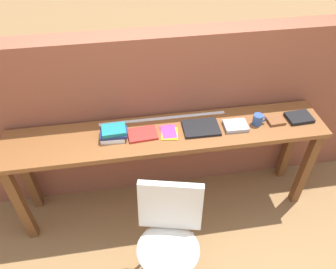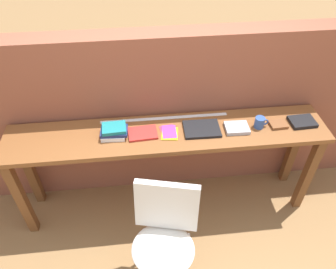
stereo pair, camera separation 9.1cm
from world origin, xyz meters
TOP-DOWN VIEW (x-y plane):
  - ground_plane at (0.00, 0.00)m, footprint 40.00×40.00m
  - brick_wall_back at (0.00, 0.64)m, footprint 6.00×0.20m
  - sideboard at (0.00, 0.30)m, footprint 2.50×0.44m
  - chair_white_moulded at (-0.09, -0.36)m, footprint 0.53×0.54m
  - book_stack_leftmost at (-0.40, 0.30)m, footprint 0.21×0.15m
  - magazine_cycling at (-0.19, 0.30)m, footprint 0.23×0.17m
  - pamphlet_pile_colourful at (0.01, 0.29)m, footprint 0.15×0.20m
  - book_open_centre at (0.27, 0.30)m, footprint 0.28×0.21m
  - book_grey_hardcover at (0.54, 0.27)m, footprint 0.18×0.15m
  - mug at (0.72, 0.28)m, footprint 0.11×0.08m
  - leather_journal_brown at (0.87, 0.28)m, footprint 0.14×0.11m
  - book_repair_rightmost at (1.07, 0.29)m, footprint 0.20×0.16m
  - ruler_metal_back_edge at (-0.01, 0.47)m, footprint 1.02×0.03m

SIDE VIEW (x-z plane):
  - ground_plane at x=0.00m, z-range 0.00..0.00m
  - chair_white_moulded at x=-0.09m, z-range 0.08..0.97m
  - sideboard at x=0.00m, z-range 0.30..1.18m
  - brick_wall_back at x=0.00m, z-range 0.00..1.54m
  - ruler_metal_back_edge at x=-0.01m, z-range 0.88..0.88m
  - pamphlet_pile_colourful at x=0.01m, z-range 0.88..0.89m
  - magazine_cycling at x=-0.19m, z-range 0.88..0.90m
  - book_open_centre at x=0.27m, z-range 0.88..0.90m
  - leather_journal_brown at x=0.87m, z-range 0.88..0.90m
  - book_repair_rightmost at x=1.07m, z-range 0.88..0.91m
  - book_grey_hardcover at x=0.54m, z-range 0.88..0.91m
  - book_stack_leftmost at x=-0.40m, z-range 0.88..0.97m
  - mug at x=0.72m, z-range 0.88..0.97m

